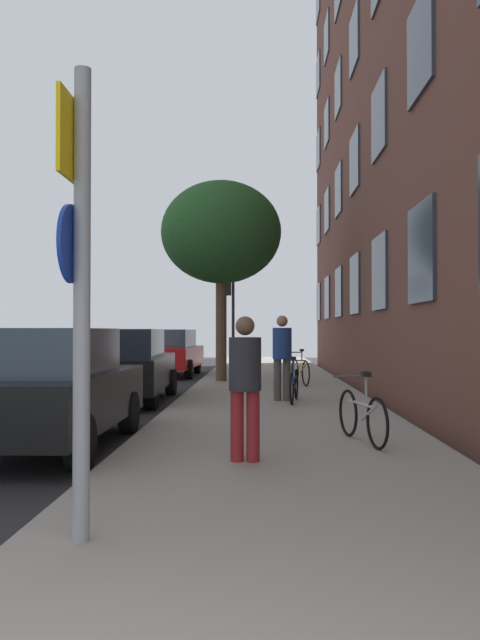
% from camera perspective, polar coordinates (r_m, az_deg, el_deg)
% --- Properties ---
extents(ground_plane, '(41.80, 41.80, 0.00)m').
position_cam_1_polar(ground_plane, '(16.60, -9.34, -6.47)').
color(ground_plane, '#332D28').
extents(road_asphalt, '(7.00, 38.00, 0.01)m').
position_cam_1_polar(road_asphalt, '(17.13, -16.29, -6.25)').
color(road_asphalt, '#232326').
rests_on(road_asphalt, ground).
extents(sidewalk, '(4.20, 38.00, 0.12)m').
position_cam_1_polar(sidewalk, '(16.29, 2.91, -6.37)').
color(sidewalk, gray).
rests_on(sidewalk, ground).
extents(sign_post, '(0.16, 0.60, 3.35)m').
position_cam_1_polar(sign_post, '(4.64, -14.37, 4.48)').
color(sign_post, gray).
rests_on(sign_post, sidewalk).
extents(traffic_light, '(0.43, 0.24, 3.77)m').
position_cam_1_polar(traffic_light, '(25.97, -0.85, 1.48)').
color(traffic_light, black).
rests_on(traffic_light, sidewalk).
extents(tree_near, '(3.54, 3.54, 5.88)m').
position_cam_1_polar(tree_near, '(18.77, -1.71, 7.84)').
color(tree_near, brown).
rests_on(tree_near, sidewalk).
extents(bicycle_0, '(0.52, 1.64, 0.95)m').
position_cam_1_polar(bicycle_0, '(8.56, 10.97, -8.40)').
color(bicycle_0, black).
rests_on(bicycle_0, sidewalk).
extents(bicycle_1, '(0.42, 1.71, 0.94)m').
position_cam_1_polar(bicycle_1, '(13.15, 4.91, -5.80)').
color(bicycle_1, black).
rests_on(bicycle_1, sidewalk).
extents(bicycle_2, '(0.53, 1.73, 0.97)m').
position_cam_1_polar(bicycle_2, '(17.34, 5.47, -4.58)').
color(bicycle_2, black).
rests_on(bicycle_2, sidewalk).
extents(pedestrian_0, '(0.48, 0.48, 1.64)m').
position_cam_1_polar(pedestrian_0, '(7.17, 0.46, -5.29)').
color(pedestrian_0, maroon).
rests_on(pedestrian_0, sidewalk).
extents(pedestrian_1, '(0.41, 0.41, 1.80)m').
position_cam_1_polar(pedestrian_1, '(13.34, 3.83, -2.90)').
color(pedestrian_1, '#4C4742').
rests_on(pedestrian_1, sidewalk).
extents(car_0, '(1.86, 4.12, 1.62)m').
position_cam_1_polar(car_0, '(8.86, -17.07, -5.83)').
color(car_0, black).
rests_on(car_0, road_asphalt).
extents(car_1, '(1.94, 4.45, 1.62)m').
position_cam_1_polar(car_1, '(14.29, -10.24, -3.97)').
color(car_1, black).
rests_on(car_1, road_asphalt).
extents(car_2, '(1.90, 4.44, 1.62)m').
position_cam_1_polar(car_2, '(22.12, -6.28, -2.90)').
color(car_2, red).
rests_on(car_2, road_asphalt).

